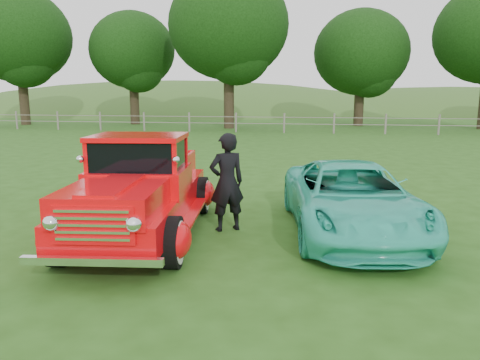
% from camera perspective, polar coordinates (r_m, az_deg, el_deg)
% --- Properties ---
extents(ground, '(140.00, 140.00, 0.00)m').
position_cam_1_polar(ground, '(7.52, -6.40, -8.70)').
color(ground, '#264E14').
rests_on(ground, ground).
extents(distant_hills, '(116.00, 60.00, 18.00)m').
position_cam_1_polar(distant_hills, '(66.93, 4.04, 4.67)').
color(distant_hills, '#356123').
rests_on(distant_hills, ground).
extents(fence_line, '(48.00, 0.12, 1.20)m').
position_cam_1_polar(fence_line, '(28.95, 5.41, 6.94)').
color(fence_line, slate).
rests_on(fence_line, ground).
extents(tree_far_west, '(7.60, 7.60, 9.93)m').
position_cam_1_polar(tree_far_west, '(39.69, -25.37, 15.51)').
color(tree_far_west, black).
rests_on(tree_far_west, ground).
extents(tree_mid_west, '(6.40, 6.40, 8.46)m').
position_cam_1_polar(tree_mid_west, '(37.64, -12.99, 15.13)').
color(tree_mid_west, black).
rests_on(tree_mid_west, ground).
extents(tree_near_west, '(8.00, 8.00, 10.42)m').
position_cam_1_polar(tree_near_west, '(32.66, -1.40, 18.30)').
color(tree_near_west, black).
rests_on(tree_near_west, ground).
extents(tree_near_east, '(6.80, 6.80, 8.33)m').
position_cam_1_polar(tree_near_east, '(36.06, 14.57, 14.78)').
color(tree_near_east, black).
rests_on(tree_near_east, ground).
extents(red_pickup, '(2.62, 5.14, 1.78)m').
position_cam_1_polar(red_pickup, '(8.29, -11.93, -1.32)').
color(red_pickup, black).
rests_on(red_pickup, ground).
extents(teal_sedan, '(2.69, 4.75, 1.25)m').
position_cam_1_polar(teal_sedan, '(8.50, 13.40, -2.27)').
color(teal_sedan, '#32CBAD').
rests_on(teal_sedan, ground).
extents(man, '(0.78, 0.70, 1.78)m').
position_cam_1_polar(man, '(8.40, -1.62, -0.28)').
color(man, black).
rests_on(man, ground).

